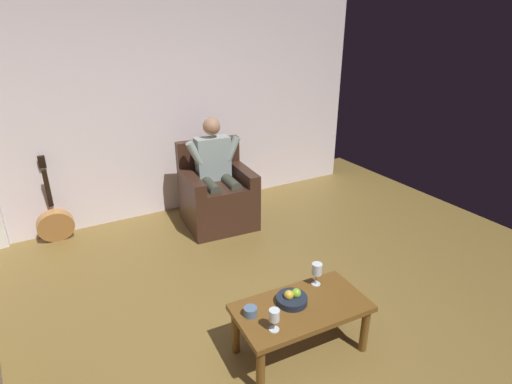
{
  "coord_description": "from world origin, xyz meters",
  "views": [
    {
      "loc": [
        1.18,
        1.78,
        2.27
      ],
      "look_at": [
        -0.53,
        -1.26,
        0.79
      ],
      "focal_mm": 28.39,
      "sensor_mm": 36.0,
      "label": 1
    }
  ],
  "objects_px": {
    "wine_glass_near": "(317,270)",
    "fruit_bowl": "(292,299)",
    "guitar": "(55,223)",
    "coffee_table": "(301,313)",
    "candle_jar": "(250,311)",
    "armchair": "(217,196)",
    "wine_glass_far": "(274,317)",
    "person_seated": "(217,170)"
  },
  "relations": [
    {
      "from": "person_seated",
      "to": "candle_jar",
      "type": "height_order",
      "value": "person_seated"
    },
    {
      "from": "wine_glass_near",
      "to": "fruit_bowl",
      "type": "distance_m",
      "value": 0.31
    },
    {
      "from": "person_seated",
      "to": "wine_glass_far",
      "type": "distance_m",
      "value": 2.37
    },
    {
      "from": "person_seated",
      "to": "wine_glass_far",
      "type": "bearing_deg",
      "value": 78.95
    },
    {
      "from": "armchair",
      "to": "wine_glass_far",
      "type": "relative_size",
      "value": 6.13
    },
    {
      "from": "wine_glass_near",
      "to": "fruit_bowl",
      "type": "height_order",
      "value": "wine_glass_near"
    },
    {
      "from": "guitar",
      "to": "wine_glass_far",
      "type": "bearing_deg",
      "value": 111.72
    },
    {
      "from": "armchair",
      "to": "wine_glass_near",
      "type": "bearing_deg",
      "value": 91.83
    },
    {
      "from": "armchair",
      "to": "fruit_bowl",
      "type": "relative_size",
      "value": 4.35
    },
    {
      "from": "armchair",
      "to": "coffee_table",
      "type": "distance_m",
      "value": 2.21
    },
    {
      "from": "armchair",
      "to": "wine_glass_near",
      "type": "xyz_separation_m",
      "value": [
        0.09,
        2.03,
        0.19
      ]
    },
    {
      "from": "wine_glass_far",
      "to": "candle_jar",
      "type": "relative_size",
      "value": 1.71
    },
    {
      "from": "armchair",
      "to": "fruit_bowl",
      "type": "bearing_deg",
      "value": 84.4
    },
    {
      "from": "armchair",
      "to": "fruit_bowl",
      "type": "distance_m",
      "value": 2.16
    },
    {
      "from": "coffee_table",
      "to": "candle_jar",
      "type": "distance_m",
      "value": 0.39
    },
    {
      "from": "guitar",
      "to": "fruit_bowl",
      "type": "bearing_deg",
      "value": 117.62
    },
    {
      "from": "armchair",
      "to": "wine_glass_near",
      "type": "distance_m",
      "value": 2.05
    },
    {
      "from": "guitar",
      "to": "wine_glass_near",
      "type": "relative_size",
      "value": 5.27
    },
    {
      "from": "fruit_bowl",
      "to": "candle_jar",
      "type": "relative_size",
      "value": 2.41
    },
    {
      "from": "guitar",
      "to": "candle_jar",
      "type": "distance_m",
      "value": 2.79
    },
    {
      "from": "person_seated",
      "to": "guitar",
      "type": "height_order",
      "value": "person_seated"
    },
    {
      "from": "coffee_table",
      "to": "guitar",
      "type": "distance_m",
      "value": 3.02
    },
    {
      "from": "fruit_bowl",
      "to": "candle_jar",
      "type": "distance_m",
      "value": 0.32
    },
    {
      "from": "guitar",
      "to": "candle_jar",
      "type": "height_order",
      "value": "guitar"
    },
    {
      "from": "coffee_table",
      "to": "armchair",
      "type": "bearing_deg",
      "value": -98.66
    },
    {
      "from": "armchair",
      "to": "wine_glass_far",
      "type": "distance_m",
      "value": 2.39
    },
    {
      "from": "coffee_table",
      "to": "candle_jar",
      "type": "xyz_separation_m",
      "value": [
        0.36,
        -0.09,
        0.09
      ]
    },
    {
      "from": "wine_glass_near",
      "to": "candle_jar",
      "type": "relative_size",
      "value": 1.97
    },
    {
      "from": "wine_glass_far",
      "to": "candle_jar",
      "type": "height_order",
      "value": "wine_glass_far"
    },
    {
      "from": "coffee_table",
      "to": "candle_jar",
      "type": "relative_size",
      "value": 10.54
    },
    {
      "from": "armchair",
      "to": "wine_glass_far",
      "type": "bearing_deg",
      "value": 79.04
    },
    {
      "from": "armchair",
      "to": "person_seated",
      "type": "distance_m",
      "value": 0.34
    },
    {
      "from": "coffee_table",
      "to": "guitar",
      "type": "bearing_deg",
      "value": -62.23
    },
    {
      "from": "person_seated",
      "to": "wine_glass_near",
      "type": "height_order",
      "value": "person_seated"
    },
    {
      "from": "wine_glass_far",
      "to": "wine_glass_near",
      "type": "bearing_deg",
      "value": -153.88
    },
    {
      "from": "wine_glass_far",
      "to": "armchair",
      "type": "bearing_deg",
      "value": -105.35
    },
    {
      "from": "wine_glass_near",
      "to": "fruit_bowl",
      "type": "bearing_deg",
      "value": 17.86
    },
    {
      "from": "guitar",
      "to": "candle_jar",
      "type": "xyz_separation_m",
      "value": [
        -1.04,
        2.58,
        0.22
      ]
    },
    {
      "from": "coffee_table",
      "to": "fruit_bowl",
      "type": "relative_size",
      "value": 4.37
    },
    {
      "from": "candle_jar",
      "to": "coffee_table",
      "type": "bearing_deg",
      "value": 166.14
    },
    {
      "from": "guitar",
      "to": "wine_glass_near",
      "type": "height_order",
      "value": "guitar"
    },
    {
      "from": "guitar",
      "to": "wine_glass_near",
      "type": "bearing_deg",
      "value": 123.23
    }
  ]
}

